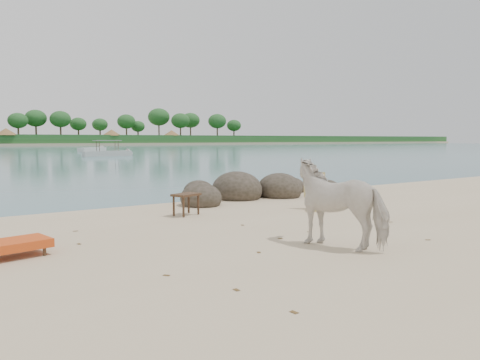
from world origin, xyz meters
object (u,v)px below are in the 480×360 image
(deck_chair, at_px, (322,193))
(cow, at_px, (341,204))
(side_table, at_px, (186,206))
(boulders, at_px, (249,191))

(deck_chair, bearing_deg, cow, -93.03)
(cow, height_order, deck_chair, cow)
(cow, relative_size, side_table, 2.73)
(boulders, bearing_deg, side_table, -149.15)
(cow, distance_m, deck_chair, 4.07)
(side_table, bearing_deg, cow, -99.99)
(boulders, height_order, side_table, boulders)
(cow, bearing_deg, boulders, -134.28)
(boulders, distance_m, cow, 6.89)
(boulders, bearing_deg, cow, -112.27)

